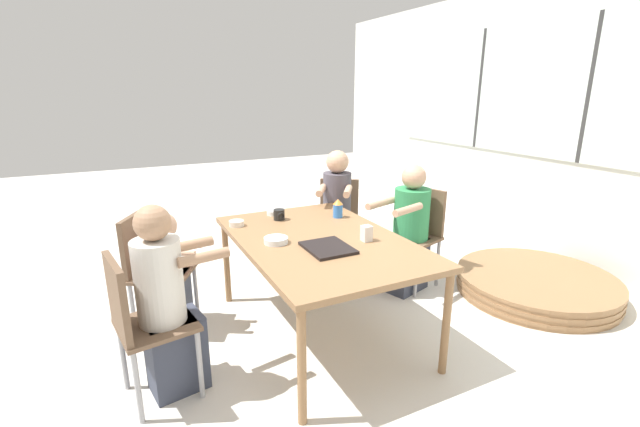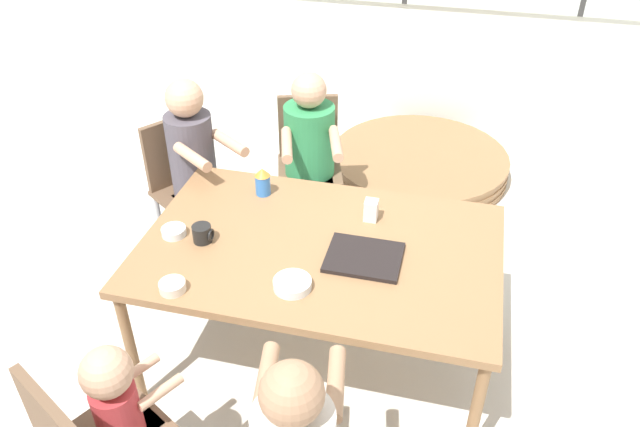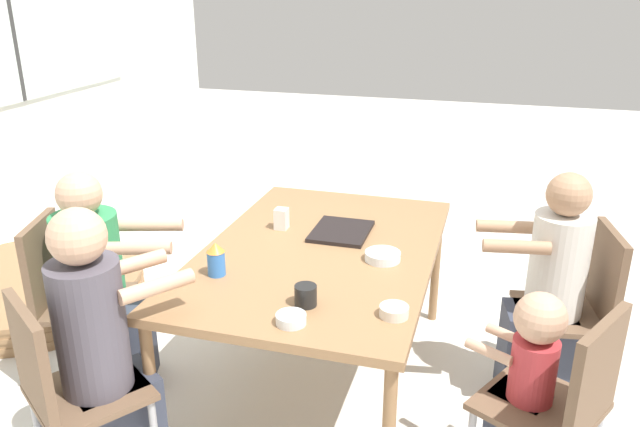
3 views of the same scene
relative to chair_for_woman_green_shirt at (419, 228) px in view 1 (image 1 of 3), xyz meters
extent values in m
plane|color=beige|center=(0.37, -1.18, -0.54)|extent=(16.00, 16.00, 0.00)
cube|color=silver|center=(0.37, 1.59, 0.86)|extent=(8.40, 0.06, 2.80)
cube|color=silver|center=(0.37, 1.54, 1.20)|extent=(5.20, 0.02, 1.33)
cube|color=#333333|center=(-0.93, 1.54, 1.20)|extent=(0.04, 0.01, 1.33)
cube|color=#333333|center=(0.37, 1.54, 1.20)|extent=(0.04, 0.01, 1.33)
cube|color=olive|center=(0.37, -1.18, 0.18)|extent=(1.65, 1.08, 0.04)
cylinder|color=olive|center=(-0.41, -1.67, -0.19)|extent=(0.05, 0.05, 0.70)
cylinder|color=olive|center=(1.15, -1.67, -0.19)|extent=(0.05, 0.05, 0.70)
cylinder|color=olive|center=(-0.41, -0.69, -0.19)|extent=(0.05, 0.05, 0.70)
cylinder|color=olive|center=(1.15, -0.69, -0.19)|extent=(0.05, 0.05, 0.70)
cube|color=brown|center=(0.03, -0.09, -0.08)|extent=(0.50, 0.50, 0.03)
cube|color=brown|center=(-0.03, 0.08, 0.14)|extent=(0.37, 0.15, 0.42)
cylinder|color=#99999E|center=(0.24, -0.20, -0.31)|extent=(0.03, 0.03, 0.44)
cylinder|color=#99999E|center=(-0.08, -0.30, -0.31)|extent=(0.03, 0.03, 0.44)
cylinder|color=#99999E|center=(0.14, 0.13, -0.31)|extent=(0.03, 0.03, 0.44)
cylinder|color=#99999E|center=(-0.19, 0.02, -0.31)|extent=(0.03, 0.03, 0.44)
cube|color=brown|center=(0.56, -2.31, -0.08)|extent=(0.46, 0.46, 0.03)
cube|color=brown|center=(0.59, -2.49, 0.14)|extent=(0.38, 0.10, 0.42)
cylinder|color=#99999E|center=(0.37, -2.17, -0.31)|extent=(0.03, 0.03, 0.44)
cylinder|color=#99999E|center=(0.70, -2.11, -0.31)|extent=(0.03, 0.03, 0.44)
cylinder|color=#99999E|center=(0.43, -2.51, -0.31)|extent=(0.03, 0.03, 0.44)
cylinder|color=#99999E|center=(0.76, -2.45, -0.31)|extent=(0.03, 0.03, 0.44)
cube|color=brown|center=(-0.58, -0.53, -0.08)|extent=(0.56, 0.56, 0.03)
cube|color=brown|center=(-0.72, -0.43, 0.14)|extent=(0.25, 0.33, 0.42)
cylinder|color=#99999E|center=(-0.34, -0.49, -0.31)|extent=(0.03, 0.03, 0.44)
cylinder|color=#99999E|center=(-0.53, -0.77, -0.31)|extent=(0.03, 0.03, 0.44)
cylinder|color=#99999E|center=(-0.62, -0.29, -0.31)|extent=(0.03, 0.03, 0.44)
cylinder|color=#99999E|center=(-0.81, -0.57, -0.31)|extent=(0.03, 0.03, 0.44)
cube|color=brown|center=(-0.17, -2.19, -0.08)|extent=(0.54, 0.54, 0.03)
cube|color=brown|center=(-0.26, -2.35, 0.14)|extent=(0.35, 0.21, 0.42)
cylinder|color=#99999E|center=(-0.24, -1.96, -0.31)|extent=(0.03, 0.03, 0.44)
cylinder|color=#99999E|center=(0.06, -2.12, -0.31)|extent=(0.03, 0.03, 0.44)
cylinder|color=#99999E|center=(-0.41, -2.26, -0.31)|extent=(0.03, 0.03, 0.44)
cylinder|color=#99999E|center=(-0.11, -2.42, -0.31)|extent=(0.03, 0.03, 0.44)
cube|color=#333847|center=(0.06, -0.18, -0.30)|extent=(0.38, 0.44, 0.47)
cylinder|color=#2D844C|center=(0.04, -0.13, 0.16)|extent=(0.31, 0.31, 0.45)
sphere|color=tan|center=(0.04, -0.13, 0.49)|extent=(0.21, 0.21, 0.21)
cylinder|color=tan|center=(0.25, -0.33, 0.27)|extent=(0.16, 0.34, 0.06)
cylinder|color=tan|center=(-0.02, -0.42, 0.27)|extent=(0.16, 0.34, 0.06)
cube|color=#333847|center=(0.55, -2.22, -0.30)|extent=(0.29, 0.35, 0.47)
cylinder|color=beige|center=(0.56, -2.27, 0.18)|extent=(0.26, 0.26, 0.49)
sphere|color=#A37A5B|center=(0.56, -2.27, 0.52)|extent=(0.20, 0.20, 0.20)
cylinder|color=#A37A5B|center=(0.40, -2.07, 0.31)|extent=(0.11, 0.30, 0.06)
cylinder|color=#A37A5B|center=(0.64, -2.03, 0.31)|extent=(0.11, 0.30, 0.06)
cube|color=#333847|center=(-0.50, -0.58, -0.30)|extent=(0.40, 0.37, 0.47)
cylinder|color=#4C4751|center=(-0.54, -0.55, 0.19)|extent=(0.26, 0.26, 0.52)
sphere|color=tan|center=(-0.54, -0.55, 0.56)|extent=(0.21, 0.21, 0.21)
cylinder|color=tan|center=(-0.29, -0.58, 0.34)|extent=(0.27, 0.21, 0.06)
cylinder|color=tan|center=(-0.42, -0.78, 0.34)|extent=(0.27, 0.21, 0.06)
cube|color=#333847|center=(-0.14, -2.13, -0.30)|extent=(0.23, 0.25, 0.47)
cylinder|color=#B23338|center=(-0.16, -2.15, 0.06)|extent=(0.17, 0.17, 0.25)
sphere|color=tan|center=(-0.16, -2.15, 0.28)|extent=(0.19, 0.19, 0.19)
cylinder|color=tan|center=(-0.15, -1.99, 0.11)|extent=(0.12, 0.18, 0.04)
cylinder|color=tan|center=(-0.02, -2.06, 0.11)|extent=(0.12, 0.18, 0.04)
cube|color=black|center=(0.58, -1.23, 0.21)|extent=(0.34, 0.28, 0.02)
cylinder|color=black|center=(-0.17, -1.28, 0.24)|extent=(0.09, 0.09, 0.08)
torus|color=black|center=(-0.13, -1.28, 0.24)|extent=(0.01, 0.06, 0.06)
cylinder|color=blue|center=(-0.02, -0.83, 0.26)|extent=(0.08, 0.08, 0.11)
cone|color=orange|center=(-0.02, -0.83, 0.33)|extent=(0.08, 0.08, 0.04)
cube|color=silver|center=(0.56, -0.92, 0.26)|extent=(0.06, 0.06, 0.11)
cylinder|color=silver|center=(-0.16, -1.63, 0.22)|extent=(0.11, 0.11, 0.04)
cylinder|color=silver|center=(0.33, -1.49, 0.22)|extent=(0.16, 0.16, 0.04)
cylinder|color=silver|center=(-0.32, -1.27, 0.22)|extent=(0.12, 0.12, 0.04)
cylinder|color=olive|center=(0.66, 0.79, -0.52)|extent=(1.32, 1.32, 0.03)
cylinder|color=olive|center=(0.66, 0.79, -0.49)|extent=(1.33, 1.33, 0.03)
cylinder|color=olive|center=(0.66, 0.79, -0.46)|extent=(1.32, 1.32, 0.03)
cylinder|color=olive|center=(0.66, 0.79, -0.43)|extent=(1.33, 1.33, 0.03)
cylinder|color=olive|center=(0.66, 0.79, -0.40)|extent=(1.32, 1.32, 0.03)
cylinder|color=olive|center=(0.66, 0.79, -0.37)|extent=(1.33, 1.33, 0.03)
camera|label=1|loc=(2.90, -2.43, 1.21)|focal=24.00mm
camera|label=2|loc=(0.92, -3.39, 1.97)|focal=35.00mm
camera|label=3|loc=(-2.24, -1.94, 1.42)|focal=35.00mm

